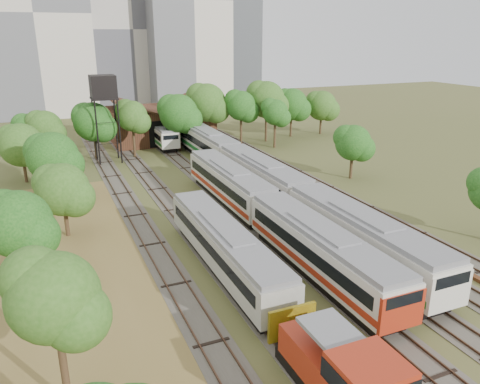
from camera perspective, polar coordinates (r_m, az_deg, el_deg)
name	(u,v)px	position (r m, az deg, el deg)	size (l,w,h in m)	color
ground	(413,325)	(31.58, 20.39, -14.97)	(240.00, 240.00, 0.00)	#475123
dry_grass_patch	(93,323)	(31.25, -17.48, -14.96)	(14.00, 60.00, 0.04)	brown
tracks	(241,200)	(50.10, 0.14, -1.00)	(24.60, 80.00, 0.19)	#4C473D
railcar_red_set	(267,211)	(41.42, 3.28, -2.38)	(3.11, 34.57, 3.85)	black
railcar_green_set	(262,178)	(50.82, 2.73, 1.76)	(3.26, 52.07, 4.04)	black
railcar_rear	(158,132)	(77.72, -9.97, 7.19)	(2.80, 16.08, 3.46)	black
shunter_locomotive	(344,376)	(23.72, 12.57, -21.04)	(2.97, 8.10, 3.89)	black
old_grey_coach	(225,247)	(34.86, -1.82, -6.74)	(2.87, 18.00, 3.54)	black
water_tower	(103,89)	(66.37, -16.34, 11.92)	(3.41, 3.41, 11.80)	black
maintenance_shed	(161,123)	(79.70, -9.66, 8.29)	(16.45, 11.55, 7.58)	#3A2315
tree_band_left	(42,181)	(43.79, -22.99, 1.22)	(8.34, 62.95, 7.96)	#382616
tree_band_far	(214,109)	(74.01, -3.20, 10.09)	(50.35, 9.37, 9.84)	#382616
tree_band_right	(347,139)	(58.59, 12.95, 6.27)	(5.10, 42.16, 7.52)	#382616
tower_left	(32,14)	(113.37, -23.98, 19.23)	(22.00, 16.00, 42.00)	beige
tower_centre	(126,30)	(120.22, -13.77, 18.67)	(20.00, 18.00, 36.00)	#B1A9A0
tower_right	(183,2)	(115.47, -6.94, 22.05)	(18.00, 16.00, 48.00)	beige
tower_far_right	(234,45)	(139.00, -0.73, 17.45)	(12.00, 12.00, 28.00)	#43474C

